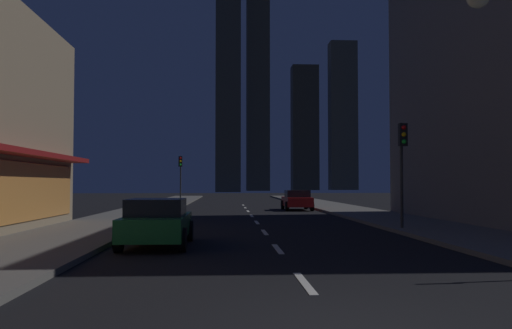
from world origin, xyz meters
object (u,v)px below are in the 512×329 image
Objects in this scene: car_parked_far at (297,200)px; fire_hydrant_far_left at (147,210)px; traffic_light_far_left at (180,169)px; traffic_light_near_right at (402,151)px; car_parked_near at (157,222)px; street_lamp_right at (510,53)px.

fire_hydrant_far_left is at bearing -138.83° from car_parked_far.
car_parked_far is 12.49m from traffic_light_far_left.
car_parked_far is 17.37m from traffic_light_near_right.
fire_hydrant_far_left is at bearing 142.39° from traffic_light_near_right.
traffic_light_far_left reaches higher than car_parked_near.
car_parked_near is 22.54m from car_parked_far.
car_parked_far is 1.01× the size of traffic_light_near_right.
traffic_light_far_left reaches higher than car_parked_far.
street_lamp_right is at bearing -71.96° from traffic_light_far_left.
traffic_light_far_left is 35.19m from street_lamp_right.
traffic_light_near_right is (9.10, 4.27, 2.45)m from car_parked_near.
fire_hydrant_far_left is 20.84m from street_lamp_right.
traffic_light_near_right reaches higher than car_parked_near.
fire_hydrant_far_left is at bearing -91.39° from traffic_light_far_left.
traffic_light_far_left is at bearing 138.01° from car_parked_far.
car_parked_near is at bearing -80.00° from fire_hydrant_far_left.
traffic_light_far_left is (-9.10, 8.19, 2.45)m from car_parked_far.
car_parked_far is (7.20, 21.36, 0.00)m from car_parked_near.
car_parked_near reaches higher than fire_hydrant_far_left.
traffic_light_near_right is at bearing -83.66° from car_parked_far.
car_parked_near is at bearing -154.87° from traffic_light_near_right.
traffic_light_far_left reaches higher than fire_hydrant_far_left.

